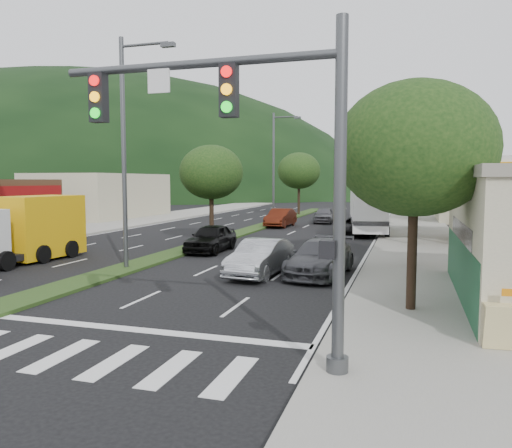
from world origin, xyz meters
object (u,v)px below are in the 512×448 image
(tree_med_near, at_px, (211,172))
(car_queue_d, at_px, (356,226))
(tree_r_e, at_px, (411,170))
(motorhome, at_px, (368,211))
(streetlight_near, at_px, (128,142))
(box_truck, at_px, (28,231))
(streetlight_mid, at_px, (276,162))
(sedan_silver, at_px, (261,258))
(car_queue_a, at_px, (211,238))
(car_queue_c, at_px, (281,218))
(a_frame_sign, at_px, (497,321))
(tree_r_b, at_px, (413,155))
(tree_r_a, at_px, (415,149))
(car_queue_b, at_px, (320,258))
(tree_r_c, at_px, (412,166))
(traffic_signal, at_px, (261,144))
(tree_med_far, at_px, (299,171))
(tree_r_d, at_px, (411,164))
(car_queue_e, at_px, (324,215))

(tree_med_near, xyz_separation_m, car_queue_d, (8.31, 6.77, -3.78))
(tree_r_e, distance_m, motorhome, 14.57)
(streetlight_near, xyz_separation_m, box_truck, (-5.94, 0.60, -4.09))
(streetlight_mid, bearing_deg, tree_r_e, 30.69)
(streetlight_near, bearing_deg, sedan_silver, 4.08)
(car_queue_a, xyz_separation_m, car_queue_c, (0.00, 15.57, 0.01))
(car_queue_a, xyz_separation_m, a_frame_sign, (12.34, -13.25, 0.01))
(tree_r_b, xyz_separation_m, streetlight_mid, (-11.79, 21.00, 0.55))
(tree_r_a, distance_m, tree_med_near, 18.44)
(tree_med_near, bearing_deg, car_queue_b, -46.24)
(tree_r_c, height_order, motorhome, tree_r_c)
(motorhome, height_order, a_frame_sign, motorhome)
(traffic_signal, xyz_separation_m, tree_med_far, (-9.03, 45.54, 0.36))
(traffic_signal, distance_m, motorhome, 27.80)
(tree_r_d, relative_size, tree_med_near, 1.19)
(streetlight_mid, xyz_separation_m, sedan_silver, (5.86, -24.58, -4.84))
(traffic_signal, distance_m, car_queue_c, 32.44)
(tree_r_e, xyz_separation_m, sedan_silver, (-5.93, -31.58, -4.15))
(traffic_signal, relative_size, tree_med_near, 1.16)
(tree_r_d, xyz_separation_m, streetlight_near, (-11.79, -22.00, 0.40))
(streetlight_near, xyz_separation_m, car_queue_e, (4.17, 26.77, -4.86))
(traffic_signal, relative_size, streetlight_mid, 0.70)
(sedan_silver, xyz_separation_m, a_frame_sign, (7.77, -7.47, 0.03))
(traffic_signal, distance_m, a_frame_sign, 6.66)
(car_queue_a, xyz_separation_m, car_queue_e, (2.88, 20.57, -0.04))
(car_queue_c, relative_size, a_frame_sign, 3.32)
(car_queue_d, relative_size, a_frame_sign, 3.31)
(tree_r_b, height_order, tree_r_e, tree_r_b)
(tree_r_d, distance_m, tree_r_e, 10.00)
(streetlight_mid, bearing_deg, box_truck, -103.69)
(tree_r_d, bearing_deg, car_queue_d, -125.22)
(tree_r_a, relative_size, tree_r_b, 0.96)
(tree_r_d, bearing_deg, car_queue_a, -123.61)
(tree_med_far, height_order, streetlight_near, streetlight_near)
(tree_r_b, xyz_separation_m, car_queue_e, (-7.62, 22.77, -4.32))
(car_queue_a, distance_m, car_queue_d, 12.58)
(traffic_signal, relative_size, sedan_silver, 1.55)
(motorhome, bearing_deg, car_queue_c, 146.31)
(tree_r_e, bearing_deg, traffic_signal, -94.09)
(tree_r_e, distance_m, car_queue_d, 16.23)
(traffic_signal, xyz_separation_m, sedan_silver, (-2.96, 9.96, -3.90))
(streetlight_near, height_order, car_queue_c, streetlight_near)
(tree_r_e, xyz_separation_m, box_truck, (-17.74, -31.40, -3.40))
(traffic_signal, height_order, car_queue_b, traffic_signal)
(streetlight_near, height_order, car_queue_e, streetlight_near)
(sedan_silver, bearing_deg, a_frame_sign, -39.42)
(car_queue_c, bearing_deg, tree_r_b, -56.89)
(tree_r_b, bearing_deg, motorhome, 102.01)
(tree_med_far, xyz_separation_m, motorhome, (9.00, -17.89, -3.31))
(car_queue_c, xyz_separation_m, motorhome, (7.50, -3.67, 0.93))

